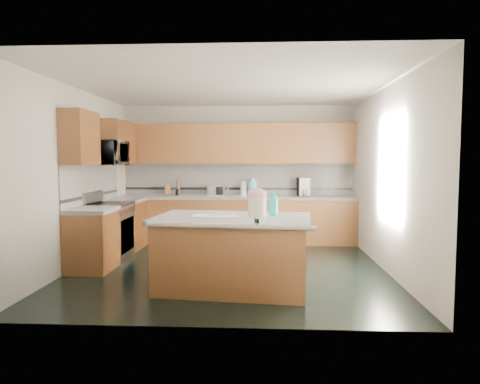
{
  "coord_description": "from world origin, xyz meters",
  "views": [
    {
      "loc": [
        0.5,
        -6.31,
        1.63
      ],
      "look_at": [
        0.15,
        0.35,
        1.12
      ],
      "focal_mm": 32.0,
      "sensor_mm": 36.0,
      "label": 1
    }
  ],
  "objects_px": {
    "island_top": "(233,219)",
    "toaster_oven": "(216,190)",
    "island_base": "(233,255)",
    "knife_block": "(168,190)",
    "soap_bottle_island": "(273,202)",
    "treat_jar": "(257,207)",
    "coffee_maker": "(303,187)"
  },
  "relations": [
    {
      "from": "knife_block",
      "to": "toaster_oven",
      "type": "distance_m",
      "value": 0.96
    },
    {
      "from": "knife_block",
      "to": "toaster_oven",
      "type": "bearing_deg",
      "value": -18.02
    },
    {
      "from": "knife_block",
      "to": "toaster_oven",
      "type": "xyz_separation_m",
      "value": [
        0.96,
        0.0,
        -0.0
      ]
    },
    {
      "from": "island_base",
      "to": "soap_bottle_island",
      "type": "height_order",
      "value": "soap_bottle_island"
    },
    {
      "from": "knife_block",
      "to": "soap_bottle_island",
      "type": "bearing_deg",
      "value": -73.43
    },
    {
      "from": "knife_block",
      "to": "treat_jar",
      "type": "bearing_deg",
      "value": -77.33
    },
    {
      "from": "treat_jar",
      "to": "soap_bottle_island",
      "type": "distance_m",
      "value": 0.25
    },
    {
      "from": "treat_jar",
      "to": "soap_bottle_island",
      "type": "xyz_separation_m",
      "value": [
        0.21,
        0.13,
        0.05
      ]
    },
    {
      "from": "island_base",
      "to": "knife_block",
      "type": "bearing_deg",
      "value": 121.94
    },
    {
      "from": "soap_bottle_island",
      "to": "treat_jar",
      "type": "bearing_deg",
      "value": -154.23
    },
    {
      "from": "knife_block",
      "to": "island_top",
      "type": "bearing_deg",
      "value": -81.98
    },
    {
      "from": "knife_block",
      "to": "coffee_maker",
      "type": "relative_size",
      "value": 0.58
    },
    {
      "from": "soap_bottle_island",
      "to": "coffee_maker",
      "type": "distance_m",
      "value": 3.03
    },
    {
      "from": "island_base",
      "to": "toaster_oven",
      "type": "height_order",
      "value": "toaster_oven"
    },
    {
      "from": "knife_block",
      "to": "toaster_oven",
      "type": "height_order",
      "value": "knife_block"
    },
    {
      "from": "island_base",
      "to": "toaster_oven",
      "type": "bearing_deg",
      "value": 105.91
    },
    {
      "from": "treat_jar",
      "to": "soap_bottle_island",
      "type": "height_order",
      "value": "soap_bottle_island"
    },
    {
      "from": "soap_bottle_island",
      "to": "island_base",
      "type": "bearing_deg",
      "value": -168.74
    },
    {
      "from": "treat_jar",
      "to": "toaster_oven",
      "type": "height_order",
      "value": "treat_jar"
    },
    {
      "from": "island_top",
      "to": "coffee_maker",
      "type": "height_order",
      "value": "coffee_maker"
    },
    {
      "from": "island_top",
      "to": "toaster_oven",
      "type": "xyz_separation_m",
      "value": [
        -0.55,
        3.09,
        0.13
      ]
    },
    {
      "from": "treat_jar",
      "to": "toaster_oven",
      "type": "bearing_deg",
      "value": 97.37
    },
    {
      "from": "island_top",
      "to": "treat_jar",
      "type": "height_order",
      "value": "treat_jar"
    },
    {
      "from": "island_top",
      "to": "toaster_oven",
      "type": "bearing_deg",
      "value": 105.91
    },
    {
      "from": "island_top",
      "to": "treat_jar",
      "type": "xyz_separation_m",
      "value": [
        0.31,
        0.03,
        0.15
      ]
    },
    {
      "from": "soap_bottle_island",
      "to": "knife_block",
      "type": "relative_size",
      "value": 1.6
    },
    {
      "from": "island_base",
      "to": "island_top",
      "type": "bearing_deg",
      "value": 0.0
    },
    {
      "from": "coffee_maker",
      "to": "island_top",
      "type": "bearing_deg",
      "value": -119.66
    },
    {
      "from": "island_base",
      "to": "treat_jar",
      "type": "height_order",
      "value": "treat_jar"
    },
    {
      "from": "knife_block",
      "to": "toaster_oven",
      "type": "relative_size",
      "value": 0.59
    },
    {
      "from": "island_base",
      "to": "treat_jar",
      "type": "xyz_separation_m",
      "value": [
        0.31,
        0.03,
        0.61
      ]
    },
    {
      "from": "island_base",
      "to": "island_top",
      "type": "relative_size",
      "value": 0.95
    }
  ]
}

